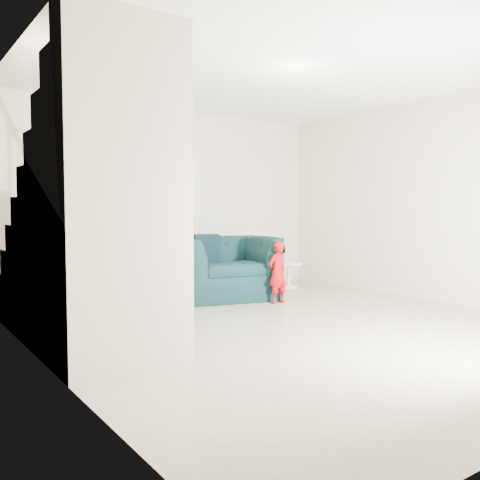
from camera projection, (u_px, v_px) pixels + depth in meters
name	position (u px, v px, depth m)	size (l,w,h in m)	color
floor	(294.00, 326.00, 5.35)	(5.50, 5.50, 0.00)	gray
ceiling	(296.00, 66.00, 5.19)	(5.50, 5.50, 0.00)	silver
back_wall	(172.00, 202.00, 7.52)	(5.00, 5.00, 0.00)	beige
left_wall	(45.00, 194.00, 3.84)	(5.50, 5.50, 0.00)	beige
right_wall	(437.00, 201.00, 6.71)	(5.50, 5.50, 0.00)	beige
armchair	(225.00, 267.00, 7.11)	(1.31, 1.15, 0.85)	black
toddler	(278.00, 272.00, 6.66)	(0.30, 0.20, 0.82)	#9E050D
side_table	(289.00, 270.00, 8.02)	(0.40, 0.40, 0.40)	silver
staircase	(88.00, 241.00, 4.60)	(1.02, 3.03, 3.62)	#ADA089
cushion	(205.00, 249.00, 7.27)	(0.44, 0.12, 0.41)	black
throw	(187.00, 261.00, 6.84)	(0.05, 0.53, 0.60)	black
phone	(284.00, 249.00, 6.70)	(0.02, 0.05, 0.10)	black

